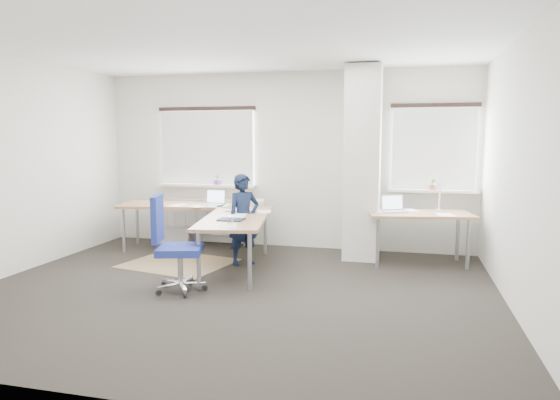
% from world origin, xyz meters
% --- Properties ---
extents(ground, '(6.00, 6.00, 0.00)m').
position_xyz_m(ground, '(0.00, 0.00, 0.00)').
color(ground, '#282420').
rests_on(ground, ground).
extents(room_shell, '(6.04, 5.04, 2.82)m').
position_xyz_m(room_shell, '(0.18, 0.45, 1.75)').
color(room_shell, silver).
rests_on(room_shell, ground).
extents(floor_mat, '(1.60, 1.43, 0.01)m').
position_xyz_m(floor_mat, '(-1.17, 1.01, 0.00)').
color(floor_mat, olive).
rests_on(floor_mat, ground).
extents(white_crate, '(0.54, 0.45, 0.28)m').
position_xyz_m(white_crate, '(-1.82, 2.25, 0.14)').
color(white_crate, white).
rests_on(white_crate, ground).
extents(desk_main, '(2.82, 2.63, 0.96)m').
position_xyz_m(desk_main, '(-0.81, 1.41, 0.69)').
color(desk_main, olive).
rests_on(desk_main, ground).
extents(desk_side, '(1.50, 0.93, 1.22)m').
position_xyz_m(desk_side, '(2.11, 1.80, 0.69)').
color(desk_side, olive).
rests_on(desk_side, ground).
extents(task_chair, '(0.63, 0.61, 1.12)m').
position_xyz_m(task_chair, '(-0.62, -0.18, 0.31)').
color(task_chair, navy).
rests_on(task_chair, ground).
extents(person, '(0.54, 0.54, 1.27)m').
position_xyz_m(person, '(-0.26, 1.20, 0.64)').
color(person, black).
rests_on(person, ground).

